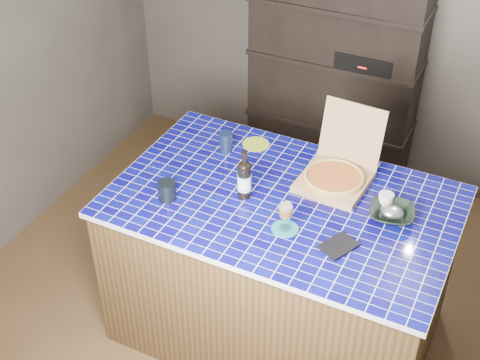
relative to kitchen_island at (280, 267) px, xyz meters
The scene contains 14 objects.
room 0.80m from the kitchen_island, 161.70° to the left, with size 3.50×3.50×3.50m.
shelving_unit 1.69m from the kitchen_island, 99.15° to the left, with size 1.20×0.41×1.80m.
kitchen_island is the anchor object (origin of this frame).
pizza_box 0.64m from the kitchen_island, 52.38° to the left, with size 0.38×0.46×0.39m.
mead_bottle 0.64m from the kitchen_island, 162.75° to the right, with size 0.08×0.08×0.28m.
teal_trivet 0.55m from the kitchen_island, 65.61° to the right, with size 0.14×0.14×0.01m, color #166F75.
wine_glass 0.66m from the kitchen_island, 65.61° to the right, with size 0.07×0.07×0.17m.
tumbler 0.82m from the kitchen_island, 155.30° to the right, with size 0.09×0.09×0.10m, color black.
dvd_case 0.67m from the kitchen_island, 30.90° to the right, with size 0.12×0.17×0.01m, color black.
bowl 0.77m from the kitchen_island, ahead, with size 0.23×0.23×0.06m, color black.
foil_contents 0.78m from the kitchen_island, ahead, with size 0.12×0.10×0.06m, color silver.
white_jar 0.75m from the kitchen_island, 20.73° to the left, with size 0.08×0.08×0.07m, color silver.
navy_cup 0.79m from the kitchen_island, 149.30° to the left, with size 0.08×0.08×0.12m, color black.
green_trivet 0.74m from the kitchen_island, 129.87° to the left, with size 0.16×0.16×0.01m, color #94B226.
Camera 1 is at (1.25, -2.69, 3.17)m, focal length 50.00 mm.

